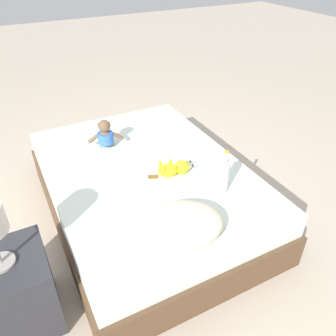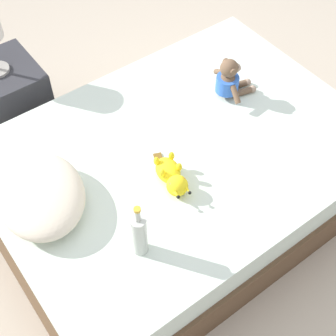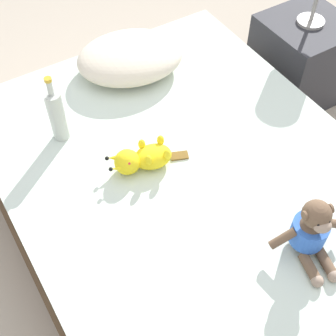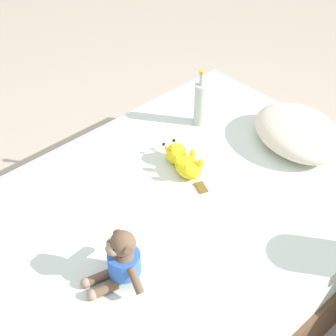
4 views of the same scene
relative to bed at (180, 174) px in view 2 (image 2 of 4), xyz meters
name	(u,v)px [view 2 (image 2 of 4)]	position (x,y,z in m)	size (l,w,h in m)	color
ground_plane	(179,197)	(0.00, 0.00, -0.22)	(16.00, 16.00, 0.00)	#B7A893
bed	(180,174)	(0.00, 0.00, 0.00)	(1.39, 1.93, 0.44)	brown
pillow	(41,195)	(0.09, 0.70, 0.30)	(0.57, 0.49, 0.15)	beige
plush_monkey	(229,81)	(0.15, -0.43, 0.32)	(0.28, 0.24, 0.24)	brown
plush_yellow_creature	(172,176)	(-0.15, 0.17, 0.27)	(0.33, 0.15, 0.10)	yellow
glass_bottle	(139,234)	(-0.35, 0.48, 0.34)	(0.07, 0.07, 0.31)	#B7BCB2
nightstand	(8,102)	(1.02, 0.51, 0.02)	(0.42, 0.42, 0.48)	#2D2D33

